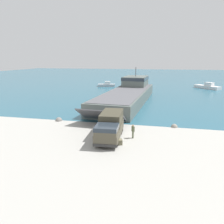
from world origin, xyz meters
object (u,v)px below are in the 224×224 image
soldier_on_ramp (133,130)px  moored_boat_a (107,85)px  moored_boat_b (208,87)px  cargo_crate (120,142)px  military_truck (110,126)px  landing_craft (129,93)px

soldier_on_ramp → moored_boat_a: size_ratio=0.27×
moored_boat_a → moored_boat_b: bearing=-99.9°
moored_boat_a → cargo_crate: (14.24, -51.82, -0.31)m
military_truck → moored_boat_b: 55.41m
military_truck → cargo_crate: bearing=36.4°
moored_boat_a → landing_craft: bearing=-167.8°
soldier_on_ramp → cargo_crate: bearing=34.4°
military_truck → cargo_crate: 2.63m
landing_craft → cargo_crate: bearing=-80.0°
soldier_on_ramp → moored_boat_a: (-15.47, 49.46, -0.39)m
moored_boat_a → moored_boat_b: size_ratio=0.78×
landing_craft → military_truck: bearing=-83.0°
moored_boat_a → cargo_crate: moored_boat_a is taller
military_truck → cargo_crate: (1.49, -1.76, -1.26)m
soldier_on_ramp → cargo_crate: 2.75m
moored_boat_a → moored_boat_b: moored_boat_b is taller
moored_boat_a → cargo_crate: size_ratio=9.00×
moored_boat_b → landing_craft: bearing=-173.1°
soldier_on_ramp → cargo_crate: (-1.22, -2.36, -0.70)m
landing_craft → soldier_on_ramp: size_ratio=20.32×
military_truck → soldier_on_ramp: size_ratio=4.43×
soldier_on_ramp → moored_boat_a: moored_boat_a is taller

